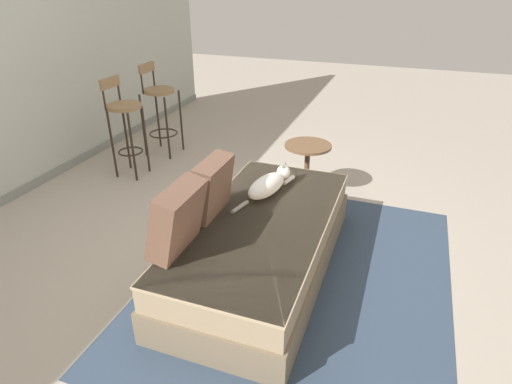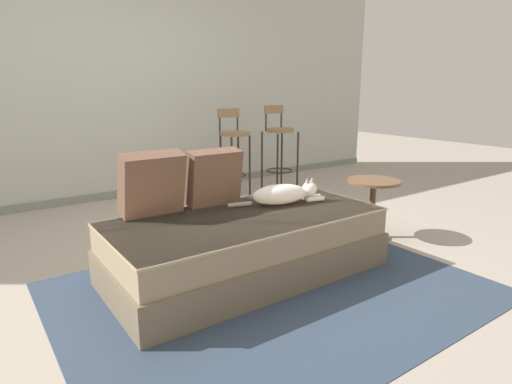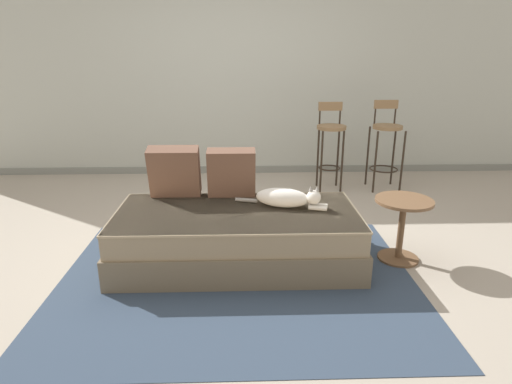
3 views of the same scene
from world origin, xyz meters
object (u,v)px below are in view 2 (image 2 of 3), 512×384
object	(u,v)px
couch	(247,244)
side_table	(373,200)
throw_pillow_corner	(152,184)
cat	(284,194)
bar_stool_by_doorway	(279,142)
throw_pillow_middle	(214,177)
bar_stool_near_window	(234,144)

from	to	relation	value
couch	side_table	size ratio (longest dim) A/B	3.69
throw_pillow_corner	cat	size ratio (longest dim) A/B	0.60
bar_stool_by_doorway	couch	bearing A→B (deg)	-133.11
bar_stool_by_doorway	cat	bearing A→B (deg)	-127.30
cat	throw_pillow_middle	bearing A→B (deg)	147.78
couch	throw_pillow_middle	distance (m)	0.55
throw_pillow_corner	bar_stool_by_doorway	bearing A→B (deg)	33.69
bar_stool_near_window	bar_stool_by_doorway	size ratio (longest dim) A/B	0.98
cat	side_table	size ratio (longest dim) A/B	1.42
side_table	bar_stool_near_window	bearing A→B (deg)	96.25
throw_pillow_middle	bar_stool_near_window	bearing A→B (deg)	53.15
throw_pillow_middle	side_table	size ratio (longest dim) A/B	0.81
throw_pillow_corner	throw_pillow_middle	world-z (taller)	throw_pillow_corner
throw_pillow_middle	couch	bearing A→B (deg)	-82.68
cat	bar_stool_near_window	xyz separation A→B (m)	(0.70, 1.78, 0.13)
throw_pillow_middle	bar_stool_near_window	xyz separation A→B (m)	(1.13, 1.51, -0.01)
cat	bar_stool_by_doorway	bearing A→B (deg)	52.70
couch	bar_stool_near_window	world-z (taller)	bar_stool_near_window
couch	side_table	world-z (taller)	side_table
side_table	throw_pillow_corner	bearing A→B (deg)	168.66
cat	bar_stool_near_window	distance (m)	1.91
couch	bar_stool_near_window	bearing A→B (deg)	59.79
throw_pillow_corner	bar_stool_by_doorway	distance (m)	2.71
throw_pillow_middle	cat	world-z (taller)	throw_pillow_middle
throw_pillow_middle	bar_stool_by_doorway	bearing A→B (deg)	40.11
couch	bar_stool_by_doorway	xyz separation A→B (m)	(1.74, 1.86, 0.38)
throw_pillow_corner	throw_pillow_middle	xyz separation A→B (m)	(0.47, -0.00, -0.01)
throw_pillow_middle	bar_stool_by_doorway	xyz separation A→B (m)	(1.79, 1.50, -0.04)
cat	bar_stool_by_doorway	size ratio (longest dim) A/B	0.69
throw_pillow_middle	cat	bearing A→B (deg)	-32.22
throw_pillow_middle	cat	size ratio (longest dim) A/B	0.57
throw_pillow_middle	side_table	xyz separation A→B (m)	(1.33, -0.36, -0.30)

